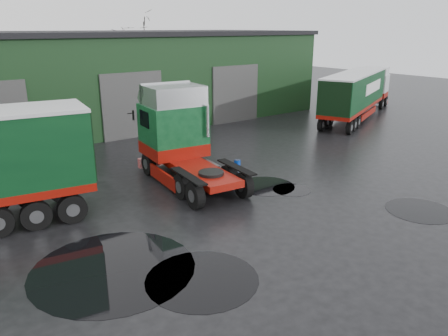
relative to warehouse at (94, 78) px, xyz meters
The scene contains 11 objects.
ground 20.35m from the warehouse, 95.71° to the right, with size 100.00×100.00×0.00m, color black.
warehouse is the anchor object (origin of this frame).
hero_tractor 15.64m from the warehouse, 96.72° to the right, with size 2.86×6.74×4.19m, color #0E4621, non-canonical shape.
lorry_right 18.65m from the warehouse, 36.25° to the right, with size 2.31×13.34×3.51m, color silver, non-canonical shape.
wash_bucket 14.84m from the warehouse, 84.19° to the right, with size 0.31×0.31×0.29m, color #0835B3.
tree_back_b 12.82m from the warehouse, 51.34° to the left, with size 4.40×4.40×7.50m, color black, non-canonical shape.
puddle_0 22.87m from the warehouse, 104.60° to the right, with size 3.14×3.14×0.01m, color black.
puddle_1 17.80m from the warehouse, 87.89° to the right, with size 2.49×2.49×0.01m, color black.
puddle_2 21.52m from the warehouse, 110.44° to the right, with size 4.68×4.68×0.01m, color black.
puddle_3 23.45m from the warehouse, 81.32° to the right, with size 2.50×2.50×0.01m, color black.
puddle_4 18.81m from the warehouse, 86.29° to the right, with size 1.62×1.62×0.01m, color black.
Camera 1 is at (-9.49, -10.63, 6.60)m, focal length 35.00 mm.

